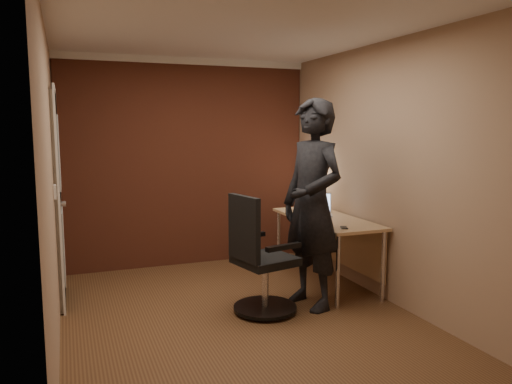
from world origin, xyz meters
TOP-DOWN VIEW (x-y plane):
  - room at (-0.27, 1.54)m, footprint 4.00×4.00m
  - desk at (1.25, 0.62)m, footprint 0.60×1.50m
  - desk_lamp at (1.32, 1.29)m, footprint 0.22×0.22m
  - laptop at (1.16, 0.80)m, footprint 0.41×0.37m
  - mouse at (1.06, 0.52)m, footprint 0.09×0.11m
  - phone at (1.06, 0.06)m, footprint 0.10×0.13m
  - office_chair at (0.19, 0.06)m, footprint 0.59×0.66m
  - person at (0.73, 0.08)m, footprint 0.62×0.80m

SIDE VIEW (x-z plane):
  - office_chair at x=0.19m, z-range -0.06..1.01m
  - desk at x=1.25m, z-range 0.24..0.97m
  - phone at x=1.06m, z-range 0.73..0.74m
  - mouse at x=1.06m, z-range 0.73..0.76m
  - laptop at x=1.16m, z-range 0.68..0.91m
  - person at x=0.73m, z-range 0.00..1.95m
  - desk_lamp at x=1.32m, z-range 0.88..1.41m
  - room at x=-0.27m, z-range -0.63..3.37m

